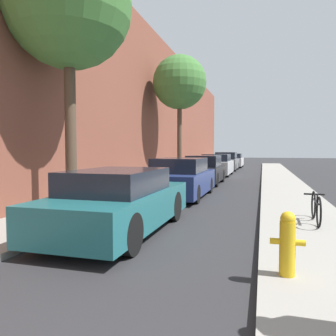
# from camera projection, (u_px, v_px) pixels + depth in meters

# --- Properties ---
(ground_plane) EXTENTS (120.00, 120.00, 0.00)m
(ground_plane) POSITION_uv_depth(u_px,v_px,m) (217.00, 188.00, 14.64)
(ground_plane) COLOR #28282B
(sidewalk_left) EXTENTS (2.00, 52.00, 0.12)m
(sidewalk_left) POSITION_uv_depth(u_px,v_px,m) (156.00, 185.00, 15.44)
(sidewalk_left) COLOR gray
(sidewalk_left) RESTS_ON ground
(sidewalk_right) EXTENTS (2.00, 52.00, 0.12)m
(sidewalk_right) POSITION_uv_depth(u_px,v_px,m) (286.00, 189.00, 13.83)
(sidewalk_right) COLOR gray
(sidewalk_right) RESTS_ON ground
(building_facade_left) EXTENTS (0.70, 52.00, 8.28)m
(building_facade_left) POSITION_uv_depth(u_px,v_px,m) (129.00, 99.00, 15.59)
(building_facade_left) COLOR brown
(building_facade_left) RESTS_ON ground
(parked_car_teal) EXTENTS (1.77, 4.40, 1.32)m
(parked_car_teal) POSITION_uv_depth(u_px,v_px,m) (120.00, 202.00, 6.76)
(parked_car_teal) COLOR black
(parked_car_teal) RESTS_ON ground
(parked_car_navy) EXTENTS (1.82, 4.37, 1.42)m
(parked_car_navy) POSITION_uv_depth(u_px,v_px,m) (181.00, 179.00, 11.86)
(parked_car_navy) COLOR black
(parked_car_navy) RESTS_ON ground
(parked_car_black) EXTENTS (1.69, 3.94, 1.43)m
(parked_car_black) POSITION_uv_depth(u_px,v_px,m) (204.00, 171.00, 16.42)
(parked_car_black) COLOR black
(parked_car_black) RESTS_ON ground
(parked_car_silver) EXTENTS (1.87, 4.29, 1.43)m
(parked_car_silver) POSITION_uv_depth(u_px,v_px,m) (217.00, 165.00, 21.87)
(parked_car_silver) COLOR black
(parked_car_silver) RESTS_ON ground
(parked_car_grey) EXTENTS (1.80, 4.51, 1.52)m
(parked_car_grey) POSITION_uv_depth(u_px,v_px,m) (226.00, 162.00, 27.46)
(parked_car_grey) COLOR black
(parked_car_grey) RESTS_ON ground
(parked_car_white) EXTENTS (1.84, 4.16, 1.36)m
(parked_car_white) POSITION_uv_depth(u_px,v_px,m) (233.00, 161.00, 32.25)
(parked_car_white) COLOR black
(parked_car_white) RESTS_ON ground
(street_tree_near) EXTENTS (3.18, 3.18, 6.82)m
(street_tree_near) POSITION_uv_depth(u_px,v_px,m) (69.00, 6.00, 8.17)
(street_tree_near) COLOR #4C3A2B
(street_tree_near) RESTS_ON sidewalk_left
(street_tree_far) EXTENTS (2.80, 2.80, 6.52)m
(street_tree_far) POSITION_uv_depth(u_px,v_px,m) (180.00, 83.00, 17.04)
(street_tree_far) COLOR #4C3A2B
(street_tree_far) RESTS_ON sidewalk_left
(fire_hydrant) EXTENTS (0.43, 0.20, 0.82)m
(fire_hydrant) POSITION_uv_depth(u_px,v_px,m) (287.00, 243.00, 4.13)
(fire_hydrant) COLOR gold
(fire_hydrant) RESTS_ON sidewalk_right
(bicycle) EXTENTS (0.44, 1.57, 0.64)m
(bicycle) POSITION_uv_depth(u_px,v_px,m) (316.00, 208.00, 7.15)
(bicycle) COLOR black
(bicycle) RESTS_ON sidewalk_right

